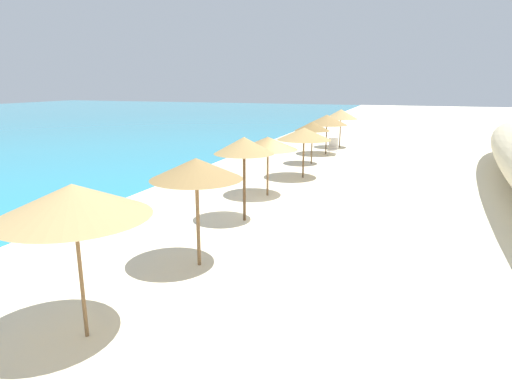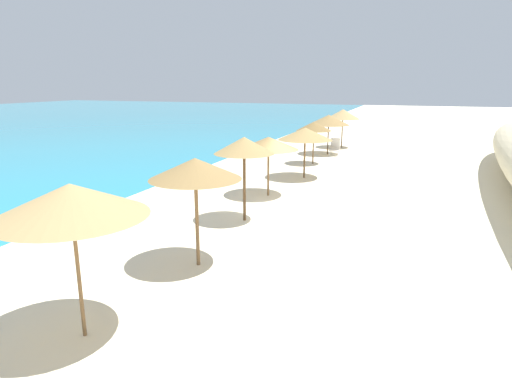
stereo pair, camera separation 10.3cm
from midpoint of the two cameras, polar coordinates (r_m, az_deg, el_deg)
The scene contains 10 objects.
ground_plane at distance 16.81m, azimuth 5.13°, elevation -1.74°, with size 160.00×160.00×0.00m, color beige.
beach_umbrella_2 at distance 8.13m, azimuth -23.02°, elevation -1.05°, with size 2.65×2.65×2.89m.
beach_umbrella_3 at distance 10.79m, azimuth -8.05°, elevation 2.98°, with size 2.29×2.29×2.78m.
beach_umbrella_4 at distance 14.39m, azimuth -1.77°, elevation 6.03°, with size 2.00×2.00×2.84m.
beach_umbrella_5 at distance 17.82m, azimuth 1.38°, elevation 6.35°, with size 2.44×2.44×2.44m.
beach_umbrella_6 at distance 21.40m, azimuth 6.12°, elevation 7.53°, with size 2.62×2.62×2.46m.
beach_umbrella_7 at distance 25.28m, azimuth 7.23°, elevation 8.48°, with size 2.01×2.01×2.42m.
beach_umbrella_8 at distance 28.96m, azimuth 9.11°, elevation 9.25°, with size 2.67×2.67×2.56m.
beach_umbrella_9 at distance 32.19m, azimuth 10.90°, elevation 9.91°, with size 2.40×2.40×2.72m.
lounge_chair_0 at distance 29.10m, azimuth 9.88°, elevation 5.72°, with size 1.46×0.76×1.03m.
Camera 1 is at (-15.69, -3.98, 4.55)m, focal length 30.77 mm.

